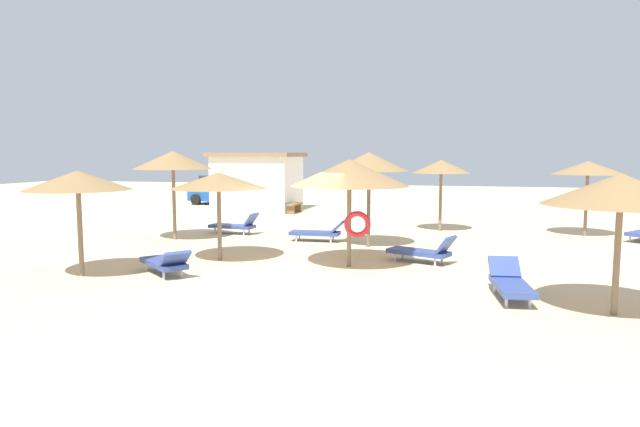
# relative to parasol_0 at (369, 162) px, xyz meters

# --- Properties ---
(ground_plane) EXTENTS (80.00, 80.00, 0.00)m
(ground_plane) POSITION_rel_parasol_0_xyz_m (-1.23, -4.50, -2.72)
(ground_plane) COLOR beige
(parasol_0) EXTENTS (2.47, 2.47, 3.03)m
(parasol_0) POSITION_rel_parasol_0_xyz_m (0.00, 0.00, 0.00)
(parasol_0) COLOR #75604C
(parasol_0) RESTS_ON ground
(parasol_1) EXTENTS (3.10, 3.10, 2.83)m
(parasol_1) POSITION_rel_parasol_0_xyz_m (0.01, -3.26, -0.25)
(parasol_1) COLOR #75604C
(parasol_1) RESTS_ON ground
(parasol_2) EXTENTS (2.50, 2.50, 2.72)m
(parasol_2) POSITION_rel_parasol_0_xyz_m (7.27, 4.25, -0.25)
(parasol_2) COLOR #75604C
(parasol_2) RESTS_ON ground
(parasol_3) EXTENTS (2.66, 2.66, 2.47)m
(parasol_3) POSITION_rel_parasol_0_xyz_m (-3.68, -3.27, -0.49)
(parasol_3) COLOR #75604C
(parasol_3) RESTS_ON ground
(parasol_4) EXTENTS (2.73, 2.73, 3.07)m
(parasol_4) POSITION_rel_parasol_0_xyz_m (-6.78, -0.14, 0.03)
(parasol_4) COLOR #75604C
(parasol_4) RESTS_ON ground
(parasol_5) EXTENTS (2.75, 2.75, 2.62)m
(parasol_5) POSITION_rel_parasol_0_xyz_m (5.63, -6.40, -0.39)
(parasol_5) COLOR #75604C
(parasol_5) RESTS_ON ground
(parasol_7) EXTENTS (2.51, 2.51, 2.58)m
(parasol_7) POSITION_rel_parasol_0_xyz_m (-6.11, -5.96, -0.39)
(parasol_7) COLOR #75604C
(parasol_7) RESTS_ON ground
(parasol_8) EXTENTS (2.24, 2.24, 2.75)m
(parasol_8) POSITION_rel_parasol_0_xyz_m (2.11, 4.32, -0.24)
(parasol_8) COLOR #75604C
(parasol_8) RESTS_ON ground
(lounger_0) EXTENTS (1.90, 0.70, 0.74)m
(lounger_0) POSITION_rel_parasol_0_xyz_m (-1.81, 0.68, -2.40)
(lounger_0) COLOR #33478C
(lounger_0) RESTS_ON ground
(lounger_1) EXTENTS (1.95, 1.29, 0.81)m
(lounger_1) POSITION_rel_parasol_0_xyz_m (1.88, -2.26, -2.39)
(lounger_1) COLOR #33478C
(lounger_1) RESTS_ON ground
(lounger_3) EXTENTS (1.86, 1.70, 0.72)m
(lounger_3) POSITION_rel_parasol_0_xyz_m (-4.18, -5.36, -2.40)
(lounger_3) COLOR #33478C
(lounger_3) RESTS_ON ground
(lounger_4) EXTENTS (1.90, 0.82, 0.81)m
(lounger_4) POSITION_rel_parasol_0_xyz_m (-5.28, 1.65, -2.39)
(lounger_4) COLOR #33478C
(lounger_4) RESTS_ON ground
(lounger_5) EXTENTS (0.86, 1.95, 0.73)m
(lounger_5) POSITION_rel_parasol_0_xyz_m (3.87, -5.59, -2.40)
(lounger_5) COLOR #33478C
(lounger_5) RESTS_ON ground
(bench_0) EXTENTS (0.44, 1.51, 0.49)m
(bench_0) POSITION_rel_parasol_0_xyz_m (-5.25, 9.22, -2.37)
(bench_0) COLOR brown
(bench_0) RESTS_ON ground
(parked_car) EXTENTS (4.24, 2.55, 1.72)m
(parked_car) POSITION_rel_parasol_0_xyz_m (-10.68, 12.70, -1.89)
(parked_car) COLOR #194C9E
(parked_car) RESTS_ON ground
(beach_cabana) EXTENTS (4.42, 3.78, 3.03)m
(beach_cabana) POSITION_rel_parasol_0_xyz_m (-7.54, 10.14, -1.18)
(beach_cabana) COLOR white
(beach_cabana) RESTS_ON ground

